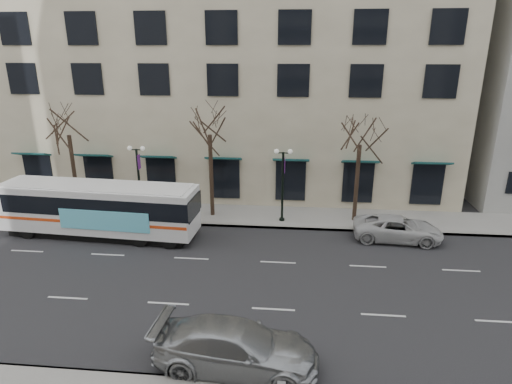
# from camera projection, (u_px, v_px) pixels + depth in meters

# --- Properties ---
(ground) EXTENTS (160.00, 160.00, 0.00)m
(ground) POSITION_uv_depth(u_px,v_px,m) (181.00, 279.00, 22.46)
(ground) COLOR black
(ground) RESTS_ON ground
(sidewalk_far) EXTENTS (80.00, 4.00, 0.15)m
(sidewalk_far) POSITION_uv_depth(u_px,v_px,m) (282.00, 217.00, 30.48)
(sidewalk_far) COLOR gray
(sidewalk_far) RESTS_ON ground
(building_hotel) EXTENTS (40.00, 20.00, 24.00)m
(building_hotel) POSITION_uv_depth(u_px,v_px,m) (212.00, 42.00, 38.61)
(building_hotel) COLOR #B4A989
(building_hotel) RESTS_ON ground
(tree_far_left) EXTENTS (3.60, 3.60, 8.34)m
(tree_far_left) POSITION_uv_depth(u_px,v_px,m) (67.00, 121.00, 29.51)
(tree_far_left) COLOR black
(tree_far_left) RESTS_ON ground
(tree_far_mid) EXTENTS (3.60, 3.60, 8.55)m
(tree_far_mid) POSITION_uv_depth(u_px,v_px,m) (209.00, 121.00, 28.55)
(tree_far_mid) COLOR black
(tree_far_mid) RESTS_ON ground
(tree_far_right) EXTENTS (3.60, 3.60, 8.06)m
(tree_far_right) POSITION_uv_depth(u_px,v_px,m) (361.00, 130.00, 27.81)
(tree_far_right) COLOR black
(tree_far_right) RESTS_ON ground
(lamp_post_left) EXTENTS (1.22, 0.45, 5.21)m
(lamp_post_left) POSITION_uv_depth(u_px,v_px,m) (139.00, 178.00, 29.70)
(lamp_post_left) COLOR black
(lamp_post_left) RESTS_ON ground
(lamp_post_right) EXTENTS (1.22, 0.45, 5.21)m
(lamp_post_right) POSITION_uv_depth(u_px,v_px,m) (283.00, 182.00, 28.80)
(lamp_post_right) COLOR black
(lamp_post_right) RESTS_ON ground
(city_bus) EXTENTS (12.79, 3.56, 3.43)m
(city_bus) POSITION_uv_depth(u_px,v_px,m) (100.00, 208.00, 27.13)
(city_bus) COLOR white
(city_bus) RESTS_ON ground
(silver_car) EXTENTS (6.42, 3.01, 1.81)m
(silver_car) POSITION_uv_depth(u_px,v_px,m) (236.00, 347.00, 15.98)
(silver_car) COLOR #999CA0
(silver_car) RESTS_ON ground
(white_pickup) EXTENTS (5.65, 2.95, 1.52)m
(white_pickup) POSITION_uv_depth(u_px,v_px,m) (398.00, 228.00, 26.84)
(white_pickup) COLOR #BCBCBC
(white_pickup) RESTS_ON ground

